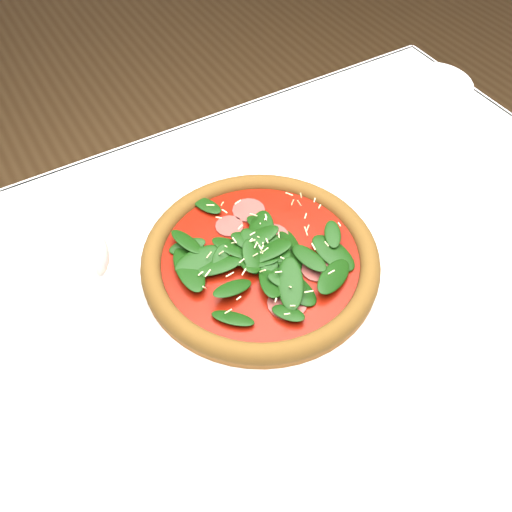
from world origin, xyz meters
TOP-DOWN VIEW (x-y plane):
  - ground at (0.00, 0.00)m, footprint 6.00×6.00m
  - dining_table at (0.00, 0.00)m, footprint 1.21×0.81m
  - plate at (0.00, 0.04)m, footprint 0.39×0.39m
  - pizza at (0.00, 0.04)m, footprint 0.41×0.41m
  - wine_glass at (-0.23, 0.07)m, footprint 0.08×0.08m
  - saucer_far at (0.54, 0.26)m, footprint 0.15×0.15m

SIDE VIEW (x-z plane):
  - ground at x=0.00m, z-range 0.00..0.00m
  - dining_table at x=0.00m, z-range 0.27..1.02m
  - saucer_far at x=0.54m, z-range 0.75..0.76m
  - plate at x=0.00m, z-range 0.75..0.77m
  - pizza at x=0.00m, z-range 0.76..0.80m
  - wine_glass at x=-0.23m, z-range 0.79..0.99m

